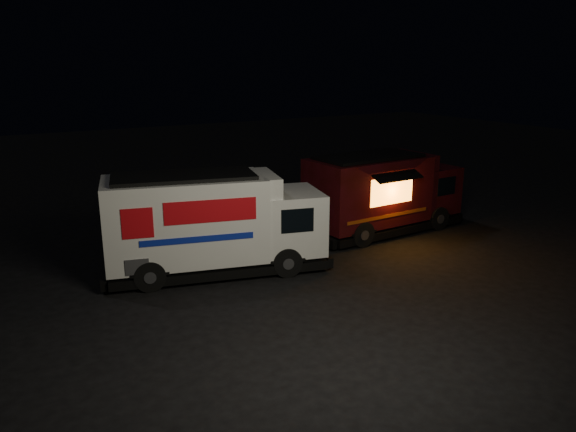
# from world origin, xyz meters

# --- Properties ---
(ground) EXTENTS (80.00, 80.00, 0.00)m
(ground) POSITION_xyz_m (0.00, 0.00, 0.00)
(ground) COLOR black
(ground) RESTS_ON ground
(white_truck) EXTENTS (6.81, 3.76, 2.93)m
(white_truck) POSITION_xyz_m (-0.72, 3.09, 1.46)
(white_truck) COLOR silver
(white_truck) RESTS_ON ground
(red_truck) EXTENTS (6.17, 2.48, 2.83)m
(red_truck) POSITION_xyz_m (6.07, 3.77, 1.42)
(red_truck) COLOR #390A12
(red_truck) RESTS_ON ground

